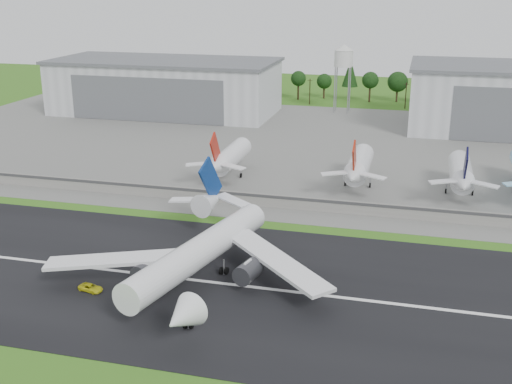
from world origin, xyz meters
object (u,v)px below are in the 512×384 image
(main_airliner, at_px, (199,259))
(parked_jet_navy, at_px, (461,174))
(parked_jet_red_a, at_px, (228,158))
(ground_vehicle, at_px, (91,288))
(parked_jet_red_b, at_px, (358,166))

(main_airliner, height_order, parked_jet_navy, main_airliner)
(parked_jet_red_a, bearing_deg, ground_vehicle, -92.96)
(ground_vehicle, xyz_separation_m, parked_jet_red_a, (3.92, 75.84, 5.49))
(main_airliner, height_order, parked_jet_red_a, main_airliner)
(parked_jet_red_b, bearing_deg, main_airliner, -109.13)
(main_airliner, relative_size, parked_jet_red_b, 1.88)
(parked_jet_red_a, xyz_separation_m, parked_jet_red_b, (37.86, 0.02, 0.15))
(parked_jet_red_a, height_order, parked_jet_navy, parked_jet_navy)
(main_airliner, relative_size, parked_jet_navy, 1.88)
(parked_jet_red_a, bearing_deg, main_airliner, -77.70)
(ground_vehicle, bearing_deg, parked_jet_navy, -30.36)
(parked_jet_red_a, height_order, parked_jet_red_b, parked_jet_red_b)
(parked_jet_red_a, xyz_separation_m, parked_jet_navy, (65.45, 0.01, 0.08))
(parked_jet_red_b, bearing_deg, parked_jet_red_a, -179.97)
(ground_vehicle, distance_m, parked_jet_red_b, 86.79)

